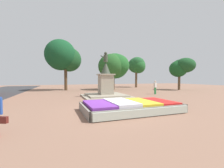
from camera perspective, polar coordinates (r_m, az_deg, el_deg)
ground_plane at (r=9.01m, az=0.07°, el=-10.25°), size 78.64×78.64×0.00m
flower_planter at (r=8.97m, az=7.03°, el=-8.49°), size 5.70×3.32×0.64m
statue_monument at (r=15.49m, az=-2.40°, el=-1.36°), size 4.66×4.66×4.66m
pedestrian_near_planter at (r=18.97m, az=16.13°, el=-0.90°), size 0.55×0.33×1.64m
park_tree_far_left at (r=25.94m, az=-18.39°, el=9.82°), size 5.74×5.40×8.12m
park_tree_behind_statue at (r=25.86m, az=0.83°, el=6.90°), size 5.37×4.85×6.24m
park_tree_far_right at (r=27.64m, az=25.00°, el=5.97°), size 3.87×3.83×5.29m
park_tree_street_side at (r=33.21m, az=9.59°, el=7.10°), size 3.81×3.81×6.56m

